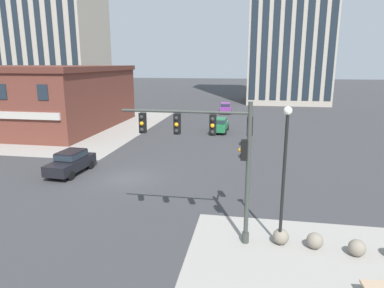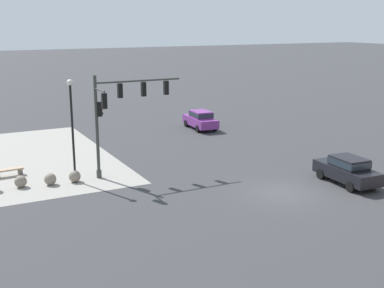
# 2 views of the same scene
# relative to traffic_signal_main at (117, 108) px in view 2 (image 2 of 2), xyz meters

# --- Properties ---
(ground_plane) EXTENTS (320.00, 320.00, 0.00)m
(ground_plane) POSITION_rel_traffic_signal_main_xyz_m (-7.21, 7.44, -4.37)
(ground_plane) COLOR #38383A
(traffic_signal_main) EXTENTS (5.81, 2.09, 6.46)m
(traffic_signal_main) POSITION_rel_traffic_signal_main_xyz_m (0.00, 0.00, 0.00)
(traffic_signal_main) COLOR #383D38
(traffic_signal_main) RESTS_ON ground
(bollard_sphere_curb_a) EXTENTS (0.72, 0.72, 0.72)m
(bollard_sphere_curb_a) POSITION_rel_traffic_signal_main_xyz_m (2.85, -0.03, -4.01)
(bollard_sphere_curb_a) COLOR gray
(bollard_sphere_curb_a) RESTS_ON ground
(bollard_sphere_curb_b) EXTENTS (0.72, 0.72, 0.72)m
(bollard_sphere_curb_b) POSITION_rel_traffic_signal_main_xyz_m (4.31, -0.15, -4.01)
(bollard_sphere_curb_b) COLOR gray
(bollard_sphere_curb_b) RESTS_ON ground
(bollard_sphere_curb_c) EXTENTS (0.72, 0.72, 0.72)m
(bollard_sphere_curb_c) POSITION_rel_traffic_signal_main_xyz_m (5.97, -0.48, -4.01)
(bollard_sphere_curb_c) COLOR gray
(bollard_sphere_curb_c) RESTS_ON ground
(bench_near_signal) EXTENTS (1.83, 0.61, 0.49)m
(bench_near_signal) POSITION_rel_traffic_signal_main_xyz_m (6.28, -3.14, -4.04)
(bench_near_signal) COLOR tan
(bench_near_signal) RESTS_ON ground
(street_lamp_corner_near) EXTENTS (0.36, 0.36, 6.30)m
(street_lamp_corner_near) POSITION_rel_traffic_signal_main_xyz_m (2.79, -0.15, -0.50)
(street_lamp_corner_near) COLOR black
(street_lamp_corner_near) RESTS_ON ground
(car_main_southbound_near) EXTENTS (2.10, 4.50, 1.68)m
(car_main_southbound_near) POSITION_rel_traffic_signal_main_xyz_m (-11.75, 7.89, -3.45)
(car_main_southbound_near) COLOR black
(car_main_southbound_near) RESTS_ON ground
(car_cross_eastbound) EXTENTS (2.15, 4.52, 1.68)m
(car_cross_eastbound) POSITION_rel_traffic_signal_main_xyz_m (-11.49, -10.38, -3.45)
(car_cross_eastbound) COLOR #7A3389
(car_cross_eastbound) RESTS_ON ground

